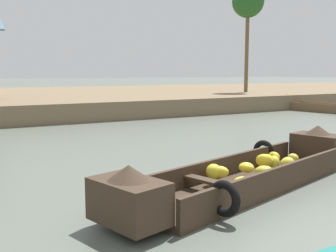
# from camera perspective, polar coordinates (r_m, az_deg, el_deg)

# --- Properties ---
(ground_plane) EXTENTS (300.00, 300.00, 0.00)m
(ground_plane) POSITION_cam_1_polar(r_m,az_deg,el_deg) (12.55, -7.02, -1.93)
(ground_plane) COLOR #596056
(riverbank_strip) EXTENTS (160.00, 20.00, 0.83)m
(riverbank_strip) POSITION_cam_1_polar(r_m,az_deg,el_deg) (26.40, -19.14, 3.60)
(riverbank_strip) COLOR #756047
(riverbank_strip) RESTS_ON ground
(banana_boat) EXTENTS (6.23, 2.75, 0.89)m
(banana_boat) POSITION_cam_1_polar(r_m,az_deg,el_deg) (7.36, 11.51, -6.50)
(banana_boat) COLOR #3D2D21
(banana_boat) RESTS_ON ground
(fishing_skiff_distant) EXTENTS (1.71, 5.37, 0.88)m
(fishing_skiff_distant) POSITION_cam_1_polar(r_m,az_deg,el_deg) (22.61, 21.53, 2.60)
(fishing_skiff_distant) COLOR brown
(fishing_skiff_distant) RESTS_ON ground
(palm_tree_near) EXTENTS (2.02, 2.02, 6.73)m
(palm_tree_near) POSITION_cam_1_polar(r_m,az_deg,el_deg) (26.87, 11.36, 16.83)
(palm_tree_near) COLOR brown
(palm_tree_near) RESTS_ON riverbank_strip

